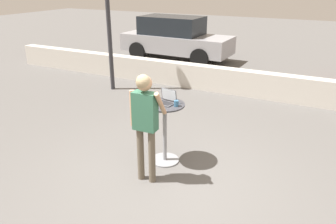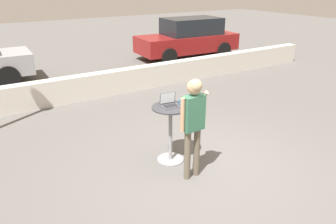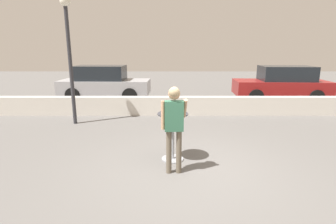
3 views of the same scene
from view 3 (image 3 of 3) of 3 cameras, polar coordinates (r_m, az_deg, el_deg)
name	(u,v)px [view 3 (image 3 of 3)]	position (r m, az deg, el deg)	size (l,w,h in m)	color
ground_plane	(189,170)	(5.67, 4.63, -12.44)	(50.00, 50.00, 0.00)	#5B5956
pavement_kerb	(179,106)	(10.09, 2.48, 1.37)	(16.78, 0.35, 0.71)	beige
cafe_table	(172,132)	(5.92, 0.92, -4.29)	(0.69, 0.69, 1.10)	gray
laptop	(173,110)	(5.83, 0.99, 0.35)	(0.33, 0.30, 0.24)	#515156
coffee_mug	(182,111)	(5.79, 3.12, 0.19)	(0.11, 0.08, 0.10)	#336084
standing_person	(173,119)	(5.14, 1.19, -1.53)	(0.51, 0.40, 1.79)	brown
parked_car_near_street	(103,83)	(13.45, -13.96, 6.21)	(4.43, 1.88, 1.69)	#9E9EA3
parked_car_further_down	(281,83)	(13.94, 23.45, 5.72)	(4.47, 2.04, 1.69)	maroon
street_lamp	(68,44)	(9.20, -20.95, 13.74)	(0.32, 0.32, 4.08)	#2D2D33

